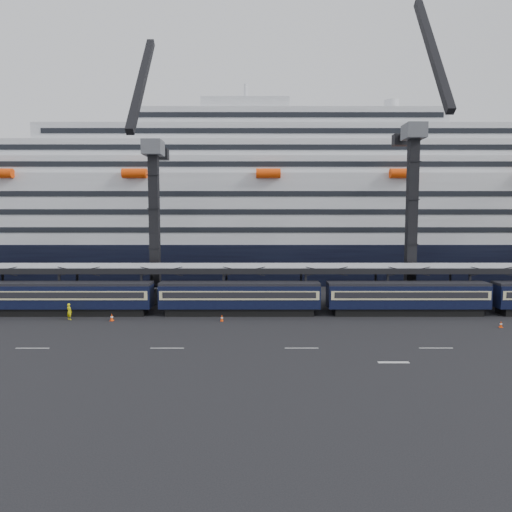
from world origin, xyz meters
name	(u,v)px	position (x,y,z in m)	size (l,w,h in m)	color
ground	(318,336)	(0.00, 0.00, 0.00)	(260.00, 260.00, 0.00)	black
lane_markings	(420,352)	(8.15, -5.23, 0.01)	(111.00, 4.27, 0.02)	beige
train	(268,296)	(-4.65, 10.00, 2.20)	(133.05, 3.00, 4.05)	black
canopy	(303,267)	(0.00, 14.00, 5.25)	(130.00, 6.25, 5.53)	#999BA0
cruise_ship	(281,213)	(-1.08, 45.99, 12.34)	(214.09, 28.84, 34.00)	black
crane_dark_near	(154,215)	(-20.00, 18.59, 11.93)	(4.50, 17.75, 35.08)	#53565B
crane_dark_mid	(413,204)	(15.00, 17.59, 13.36)	(4.50, 18.24, 39.64)	#53565B
worker	(69,312)	(-27.31, 7.32, 0.94)	(0.69, 0.45, 1.89)	#F4EC0C
traffic_cone_c	(112,317)	(-22.30, 6.73, 0.42)	(0.43, 0.43, 0.86)	#FF4408
traffic_cone_d	(222,318)	(-9.89, 6.56, 0.37)	(0.37, 0.37, 0.74)	#FF4408
traffic_cone_e	(501,324)	(19.88, 3.62, 0.35)	(0.35, 0.35, 0.71)	#FF4408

